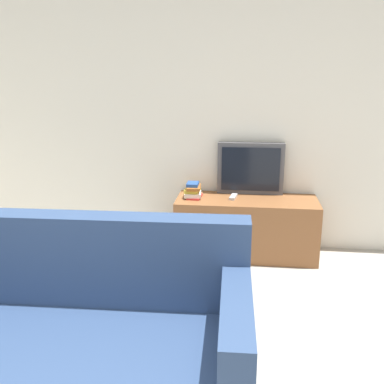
{
  "coord_description": "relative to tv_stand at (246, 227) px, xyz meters",
  "views": [
    {
      "loc": [
        0.42,
        -1.23,
        1.69
      ],
      "look_at": [
        -0.01,
        2.3,
        0.71
      ],
      "focal_mm": 42.0,
      "sensor_mm": 36.0,
      "label": 1
    }
  ],
  "objects": [
    {
      "name": "tv_stand",
      "position": [
        0.0,
        0.0,
        0.0
      ],
      "size": [
        1.29,
        0.49,
        0.54
      ],
      "color": "brown",
      "rests_on": "ground_plane"
    },
    {
      "name": "couch",
      "position": [
        -1.0,
        -2.13,
        0.05
      ],
      "size": [
        2.07,
        0.93,
        0.96
      ],
      "rotation": [
        0.0,
        0.0,
        0.03
      ],
      "color": "navy",
      "rests_on": "ground_plane"
    },
    {
      "name": "television",
      "position": [
        0.03,
        0.2,
        0.52
      ],
      "size": [
        0.62,
        0.09,
        0.49
      ],
      "color": "#4C4C51",
      "rests_on": "tv_stand"
    },
    {
      "name": "book_stack",
      "position": [
        -0.5,
        0.01,
        0.33
      ],
      "size": [
        0.17,
        0.22,
        0.14
      ],
      "color": "#B72D28",
      "rests_on": "tv_stand"
    },
    {
      "name": "wall_back",
      "position": [
        -0.45,
        0.3,
        1.03
      ],
      "size": [
        9.0,
        0.06,
        2.6
      ],
      "color": "silver",
      "rests_on": "ground_plane"
    },
    {
      "name": "remote_on_stand",
      "position": [
        -0.13,
        0.02,
        0.28
      ],
      "size": [
        0.07,
        0.17,
        0.02
      ],
      "rotation": [
        0.0,
        0.0,
        -0.15
      ],
      "color": "#B7B7B7",
      "rests_on": "tv_stand"
    }
  ]
}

